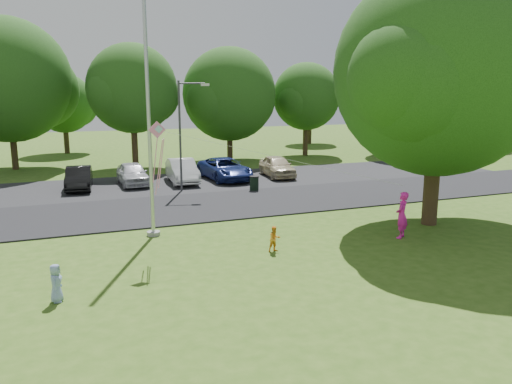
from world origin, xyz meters
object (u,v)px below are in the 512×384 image
object	(u,v)px
big_tree	(438,76)
child_blue	(56,283)
woman	(402,215)
trash_can	(254,184)
street_lamp	(184,126)
child_yellow	(275,239)
kite	(168,145)
flagpole	(149,126)

from	to	relation	value
big_tree	child_blue	xyz separation A→B (m)	(-14.26, -2.64, -5.47)
big_tree	woman	world-z (taller)	big_tree
trash_can	woman	bearing A→B (deg)	-79.89
street_lamp	child_yellow	bearing A→B (deg)	-70.84
trash_can	child_blue	distance (m)	15.64
child_yellow	kite	world-z (taller)	kite
street_lamp	child_yellow	size ratio (longest dim) A/B	6.67
street_lamp	trash_can	world-z (taller)	street_lamp
child_blue	kite	size ratio (longest dim) A/B	0.11
trash_can	child_blue	world-z (taller)	child_blue
kite	flagpole	bearing A→B (deg)	98.02
child_yellow	flagpole	bearing A→B (deg)	129.99
trash_can	child_blue	xyz separation A→B (m)	(-10.16, -11.89, 0.09)
flagpole	child_blue	world-z (taller)	flagpole
flagpole	trash_can	bearing A→B (deg)	44.82
trash_can	kite	bearing A→B (deg)	-125.64
big_tree	child_blue	world-z (taller)	big_tree
street_lamp	woman	xyz separation A→B (m)	(5.39, -11.62, -2.71)
flagpole	child_yellow	distance (m)	6.18
big_tree	kite	bearing A→B (deg)	179.35
child_yellow	kite	distance (m)	4.75
child_blue	kite	bearing A→B (deg)	-39.19
woman	child_blue	world-z (taller)	woman
street_lamp	kite	bearing A→B (deg)	-88.62
kite	street_lamp	bearing A→B (deg)	77.51
woman	trash_can	bearing A→B (deg)	-120.25
big_tree	kite	world-z (taller)	big_tree
child_blue	kite	xyz separation A→B (m)	(3.62, 2.76, 3.17)
child_yellow	child_blue	world-z (taller)	child_blue
trash_can	woman	xyz separation A→B (m)	(1.85, -10.38, 0.46)
trash_can	flagpole	bearing A→B (deg)	-135.18
child_yellow	kite	size ratio (longest dim) A/B	0.10
child_blue	big_tree	bearing A→B (deg)	-66.06
street_lamp	big_tree	distance (m)	13.19
kite	big_tree	bearing A→B (deg)	3.05
street_lamp	kite	distance (m)	10.80
trash_can	big_tree	distance (m)	11.54
child_blue	trash_can	bearing A→B (deg)	-27.07
street_lamp	woman	distance (m)	13.09
child_yellow	street_lamp	bearing A→B (deg)	86.23
street_lamp	big_tree	size ratio (longest dim) A/B	0.58
flagpole	kite	xyz separation A→B (m)	(0.18, -2.44, -0.49)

